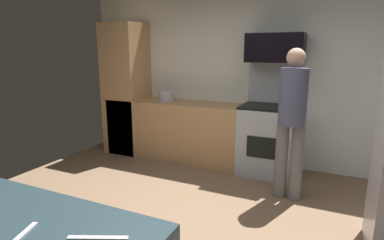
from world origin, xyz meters
The scene contains 9 objects.
ground_plane centered at (0.00, 0.00, -0.01)m, with size 5.20×4.80×0.02m, color #80634A.
wall_back centered at (0.00, 2.34, 1.30)m, with size 5.20×0.12×2.60m, color silver.
lower_cabinet_run centered at (-0.90, 1.98, 0.45)m, with size 2.40×0.60×0.90m, color tan.
cabinet_column centered at (-1.90, 1.98, 1.05)m, with size 0.60×0.60×2.10m, color tan.
oven_range centered at (0.47, 1.97, 0.52)m, with size 0.76×0.65×1.52m.
microwave centered at (0.47, 2.06, 1.71)m, with size 0.74×0.38×0.38m, color black.
person_cook centered at (0.84, 1.27, 0.96)m, with size 0.31×0.30×1.70m.
knife_paring centered at (0.41, -1.35, 0.90)m, with size 0.26×0.02×0.01m, color #B7BABF.
stock_pot centered at (-1.15, 1.98, 0.98)m, with size 0.25×0.25×0.16m, color silver.
Camera 1 is at (1.27, -2.25, 1.68)m, focal length 29.29 mm.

